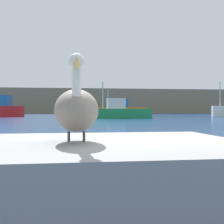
{
  "coord_description": "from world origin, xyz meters",
  "views": [
    {
      "loc": [
        -1.5,
        -4.31,
        1.02
      ],
      "look_at": [
        2.6,
        22.25,
        0.75
      ],
      "focal_mm": 52.92,
      "sensor_mm": 36.0,
      "label": 1
    }
  ],
  "objects_px": {
    "pelican": "(76,109)",
    "fishing_boat_orange": "(122,110)",
    "fishing_boat_green": "(120,111)",
    "fishing_boat_red": "(3,109)"
  },
  "relations": [
    {
      "from": "pelican",
      "to": "fishing_boat_orange",
      "type": "bearing_deg",
      "value": 171.15
    },
    {
      "from": "pelican",
      "to": "fishing_boat_red",
      "type": "bearing_deg",
      "value": -167.24
    },
    {
      "from": "fishing_boat_red",
      "to": "fishing_boat_orange",
      "type": "bearing_deg",
      "value": -146.57
    },
    {
      "from": "pelican",
      "to": "fishing_boat_red",
      "type": "relative_size",
      "value": 0.23
    },
    {
      "from": "fishing_boat_green",
      "to": "fishing_boat_orange",
      "type": "xyz_separation_m",
      "value": [
        2.28,
        11.08,
        0.16
      ]
    },
    {
      "from": "fishing_boat_green",
      "to": "fishing_boat_orange",
      "type": "height_order",
      "value": "fishing_boat_green"
    },
    {
      "from": "fishing_boat_green",
      "to": "fishing_boat_red",
      "type": "xyz_separation_m",
      "value": [
        -13.54,
        8.68,
        0.26
      ]
    },
    {
      "from": "fishing_boat_red",
      "to": "fishing_boat_orange",
      "type": "height_order",
      "value": "fishing_boat_red"
    },
    {
      "from": "fishing_boat_green",
      "to": "pelican",
      "type": "bearing_deg",
      "value": 80.28
    },
    {
      "from": "pelican",
      "to": "fishing_boat_red",
      "type": "distance_m",
      "value": 40.87
    }
  ]
}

